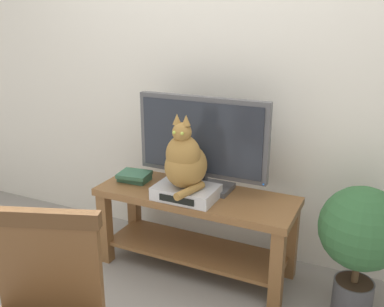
{
  "coord_description": "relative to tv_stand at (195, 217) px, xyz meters",
  "views": [
    {
      "loc": [
        1.0,
        -1.54,
        1.55
      ],
      "look_at": [
        -0.01,
        0.57,
        0.79
      ],
      "focal_mm": 39.72,
      "sensor_mm": 36.0,
      "label": 1
    }
  ],
  "objects": [
    {
      "name": "tv_stand",
      "position": [
        0.0,
        0.0,
        0.0
      ],
      "size": [
        1.23,
        0.44,
        0.52
      ],
      "color": "brown",
      "rests_on": "ground"
    },
    {
      "name": "potted_plant",
      "position": [
        0.95,
        -0.02,
        0.11
      ],
      "size": [
        0.44,
        0.44,
        0.73
      ],
      "color": "#47474C",
      "rests_on": "ground"
    },
    {
      "name": "back_wall",
      "position": [
        0.01,
        0.42,
        1.04
      ],
      "size": [
        7.0,
        0.12,
        2.8
      ],
      "primitive_type": "cube",
      "color": "silver",
      "rests_on": "ground"
    },
    {
      "name": "tv",
      "position": [
        0.0,
        0.09,
        0.47
      ],
      "size": [
        0.83,
        0.2,
        0.58
      ],
      "color": "#4C4C51",
      "rests_on": "tv_stand"
    },
    {
      "name": "book_stack",
      "position": [
        -0.44,
        0.01,
        0.19
      ],
      "size": [
        0.21,
        0.18,
        0.06
      ],
      "color": "#38664C",
      "rests_on": "tv_stand"
    },
    {
      "name": "cat",
      "position": [
        -0.02,
        -0.11,
        0.4
      ],
      "size": [
        0.24,
        0.36,
        0.44
      ],
      "color": "olive",
      "rests_on": "media_box"
    },
    {
      "name": "media_box",
      "position": [
        -0.02,
        -0.09,
        0.2
      ],
      "size": [
        0.36,
        0.25,
        0.08
      ],
      "color": "#BCBCC1",
      "rests_on": "tv_stand"
    }
  ]
}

